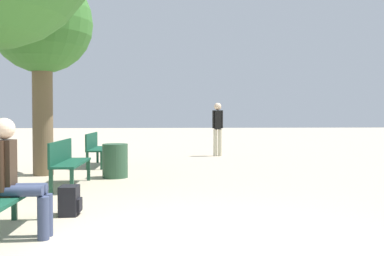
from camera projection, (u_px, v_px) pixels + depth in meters
ground_plane at (162, 249)px, 4.36m from camera, size 80.00×80.00×0.00m
bench_row_1 at (67, 159)px, 8.10m from camera, size 0.44×1.66×0.88m
bench_row_2 at (96, 146)px, 11.43m from camera, size 0.44×1.66×0.88m
tree_row_1 at (42, 27)px, 9.61m from camera, size 2.27×2.27×4.59m
person_seated at (16, 174)px, 4.72m from camera, size 0.62×0.35×1.34m
backpack at (70, 201)px, 5.83m from camera, size 0.28×0.31×0.40m
pedestrian_near at (218, 126)px, 14.18m from camera, size 0.36×0.24×1.77m
trash_bin at (115, 161)px, 9.31m from camera, size 0.55×0.55×0.74m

